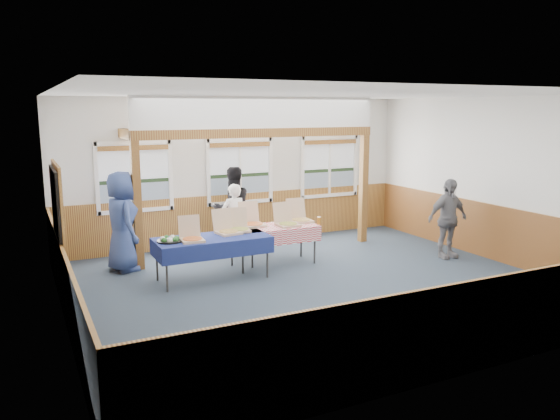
% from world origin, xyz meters
% --- Properties ---
extents(floor, '(8.00, 8.00, 0.00)m').
position_xyz_m(floor, '(0.00, 0.00, 0.00)').
color(floor, '#273540').
rests_on(floor, ground).
extents(ceiling, '(8.00, 8.00, 0.00)m').
position_xyz_m(ceiling, '(0.00, 0.00, 3.20)').
color(ceiling, white).
rests_on(ceiling, wall_back).
extents(wall_back, '(8.00, 0.00, 8.00)m').
position_xyz_m(wall_back, '(0.00, 3.50, 1.60)').
color(wall_back, silver).
rests_on(wall_back, floor).
extents(wall_front, '(8.00, 0.00, 8.00)m').
position_xyz_m(wall_front, '(0.00, -3.50, 1.60)').
color(wall_front, silver).
rests_on(wall_front, floor).
extents(wall_left, '(0.00, 8.00, 8.00)m').
position_xyz_m(wall_left, '(-4.00, 0.00, 1.60)').
color(wall_left, silver).
rests_on(wall_left, floor).
extents(wall_right, '(0.00, 8.00, 8.00)m').
position_xyz_m(wall_right, '(4.00, 0.00, 1.60)').
color(wall_right, silver).
rests_on(wall_right, floor).
extents(wainscot_back, '(7.98, 0.05, 1.10)m').
position_xyz_m(wainscot_back, '(0.00, 3.48, 0.55)').
color(wainscot_back, brown).
rests_on(wainscot_back, floor).
extents(wainscot_front, '(7.98, 0.05, 1.10)m').
position_xyz_m(wainscot_front, '(0.00, -3.48, 0.55)').
color(wainscot_front, brown).
rests_on(wainscot_front, floor).
extents(wainscot_left, '(0.05, 6.98, 1.10)m').
position_xyz_m(wainscot_left, '(-3.98, 0.00, 0.55)').
color(wainscot_left, brown).
rests_on(wainscot_left, floor).
extents(wainscot_right, '(0.05, 6.98, 1.10)m').
position_xyz_m(wainscot_right, '(3.98, 0.00, 0.55)').
color(wainscot_right, brown).
rests_on(wainscot_right, floor).
extents(cased_opening, '(0.06, 1.30, 2.10)m').
position_xyz_m(cased_opening, '(-3.96, 0.90, 1.05)').
color(cased_opening, '#2E2E2E').
rests_on(cased_opening, wall_left).
extents(window_left, '(1.56, 0.10, 1.46)m').
position_xyz_m(window_left, '(-2.30, 3.46, 1.68)').
color(window_left, white).
rests_on(window_left, wall_back).
extents(window_mid, '(1.56, 0.10, 1.46)m').
position_xyz_m(window_mid, '(0.00, 3.46, 1.68)').
color(window_mid, white).
rests_on(window_mid, wall_back).
extents(window_right, '(1.56, 0.10, 1.46)m').
position_xyz_m(window_right, '(2.30, 3.46, 1.68)').
color(window_right, white).
rests_on(window_right, wall_back).
extents(post_left, '(0.15, 0.15, 2.40)m').
position_xyz_m(post_left, '(-2.50, 2.30, 1.20)').
color(post_left, brown).
rests_on(post_left, floor).
extents(post_right, '(0.15, 0.15, 2.40)m').
position_xyz_m(post_right, '(2.50, 2.30, 1.20)').
color(post_right, brown).
rests_on(post_right, floor).
extents(cross_beam, '(5.15, 0.18, 0.18)m').
position_xyz_m(cross_beam, '(0.00, 2.30, 2.49)').
color(cross_beam, brown).
rests_on(cross_beam, post_left).
extents(table_left, '(2.14, 1.39, 0.76)m').
position_xyz_m(table_left, '(-1.47, 1.11, 0.70)').
color(table_left, '#2E2E2E').
rests_on(table_left, floor).
extents(table_right, '(1.82, 1.23, 0.76)m').
position_xyz_m(table_right, '(-0.12, 1.47, 0.70)').
color(table_right, '#2E2E2E').
rests_on(table_right, floor).
extents(pizza_box_a, '(0.41, 0.48, 0.41)m').
position_xyz_m(pizza_box_a, '(-1.87, 1.00, 0.82)').
color(pizza_box_a, '#D3B08D').
rests_on(pizza_box_a, table_left).
extents(pizza_box_b, '(0.45, 0.53, 0.42)m').
position_xyz_m(pizza_box_b, '(-1.13, 1.27, 0.82)').
color(pizza_box_b, '#D3B08D').
rests_on(pizza_box_b, table_left).
extents(pizza_box_c, '(0.45, 0.51, 0.40)m').
position_xyz_m(pizza_box_c, '(-0.86, 1.37, 0.82)').
color(pizza_box_c, '#D3B08D').
rests_on(pizza_box_c, table_right).
extents(pizza_box_d, '(0.41, 0.50, 0.44)m').
position_xyz_m(pizza_box_d, '(-0.47, 1.66, 0.82)').
color(pizza_box_d, '#D3B08D').
rests_on(pizza_box_d, table_right).
extents(pizza_box_e, '(0.40, 0.49, 0.43)m').
position_xyz_m(pizza_box_e, '(0.13, 1.39, 0.82)').
color(pizza_box_e, '#D3B08D').
rests_on(pizza_box_e, table_right).
extents(pizza_box_f, '(0.42, 0.51, 0.44)m').
position_xyz_m(pizza_box_f, '(0.53, 1.61, 0.82)').
color(pizza_box_f, '#D3B08D').
rests_on(pizza_box_f, table_right).
extents(veggie_tray, '(0.43, 0.43, 0.10)m').
position_xyz_m(veggie_tray, '(-2.22, 1.11, 0.79)').
color(veggie_tray, black).
rests_on(veggie_tray, table_left).
extents(drink_glass, '(0.07, 0.07, 0.15)m').
position_xyz_m(drink_glass, '(0.73, 1.22, 0.83)').
color(drink_glass, '#AB691C').
rests_on(drink_glass, table_right).
extents(woman_white, '(0.56, 0.39, 1.47)m').
position_xyz_m(woman_white, '(-0.53, 2.52, 0.73)').
color(woman_white, white).
rests_on(woman_white, floor).
extents(woman_black, '(0.87, 0.68, 1.77)m').
position_xyz_m(woman_black, '(-0.40, 2.91, 0.89)').
color(woman_black, black).
rests_on(woman_black, floor).
extents(man_blue, '(0.71, 0.98, 1.85)m').
position_xyz_m(man_blue, '(-2.78, 2.35, 0.93)').
color(man_blue, '#334780').
rests_on(man_blue, floor).
extents(person_grey, '(0.94, 0.40, 1.61)m').
position_xyz_m(person_grey, '(3.23, 0.40, 0.80)').
color(person_grey, slate).
rests_on(person_grey, floor).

